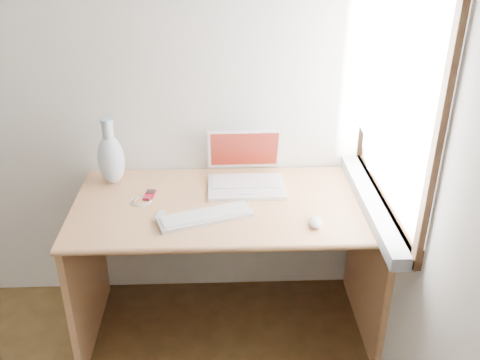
{
  "coord_description": "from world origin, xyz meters",
  "views": [
    {
      "loc": [
        1.01,
        -0.8,
        2.0
      ],
      "look_at": [
        1.09,
        1.35,
        0.89
      ],
      "focal_mm": 40.0,
      "sensor_mm": 36.0,
      "label": 1
    }
  ],
  "objects_px": {
    "vase": "(111,158)",
    "external_keyboard": "(205,216)",
    "laptop": "(246,173)",
    "desk": "(228,232)"
  },
  "relations": [
    {
      "from": "laptop",
      "to": "vase",
      "type": "bearing_deg",
      "value": 176.29
    },
    {
      "from": "laptop",
      "to": "external_keyboard",
      "type": "distance_m",
      "value": 0.38
    },
    {
      "from": "desk",
      "to": "laptop",
      "type": "xyz_separation_m",
      "value": [
        0.09,
        0.1,
        0.28
      ]
    },
    {
      "from": "vase",
      "to": "laptop",
      "type": "bearing_deg",
      "value": -3.14
    },
    {
      "from": "desk",
      "to": "vase",
      "type": "height_order",
      "value": "vase"
    },
    {
      "from": "laptop",
      "to": "vase",
      "type": "distance_m",
      "value": 0.67
    },
    {
      "from": "external_keyboard",
      "to": "vase",
      "type": "xyz_separation_m",
      "value": [
        -0.47,
        0.36,
        0.13
      ]
    },
    {
      "from": "vase",
      "to": "external_keyboard",
      "type": "bearing_deg",
      "value": -37.88
    },
    {
      "from": "external_keyboard",
      "to": "laptop",
      "type": "bearing_deg",
      "value": 40.38
    },
    {
      "from": "vase",
      "to": "desk",
      "type": "bearing_deg",
      "value": -13.32
    }
  ]
}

